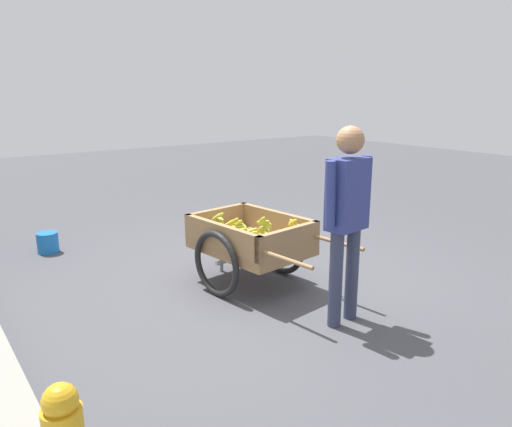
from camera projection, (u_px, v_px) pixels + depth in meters
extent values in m
plane|color=#47474C|center=(260.00, 288.00, 4.87)|extent=(24.00, 24.00, 0.00)
cube|color=#937047|center=(251.00, 246.00, 4.88)|extent=(1.19, 0.92, 0.10)
cube|color=#937047|center=(218.00, 220.00, 5.21)|extent=(0.15, 0.80, 0.24)
cube|color=#937047|center=(289.00, 241.00, 4.47)|extent=(0.15, 0.80, 0.24)
cube|color=#937047|center=(221.00, 237.00, 4.60)|extent=(1.10, 0.19, 0.24)
cube|color=#937047|center=(277.00, 223.00, 5.09)|extent=(1.10, 0.19, 0.24)
torus|color=black|center=(216.00, 264.00, 4.61)|extent=(0.64, 0.13, 0.64)
torus|color=black|center=(281.00, 244.00, 5.19)|extent=(0.64, 0.13, 0.64)
cylinder|color=#9E9EA8|center=(251.00, 253.00, 4.90)|extent=(0.14, 0.88, 0.04)
cylinder|color=#937047|center=(287.00, 260.00, 4.04)|extent=(0.55, 0.10, 0.04)
cylinder|color=#937047|center=(339.00, 243.00, 4.48)|extent=(0.55, 0.10, 0.04)
cylinder|color=#9E9EA8|center=(221.00, 256.00, 5.27)|extent=(0.04, 0.04, 0.35)
ellipsoid|color=gold|center=(297.00, 225.00, 4.77)|extent=(0.17, 0.12, 0.14)
ellipsoid|color=gold|center=(294.00, 224.00, 4.78)|extent=(0.18, 0.07, 0.05)
ellipsoid|color=gold|center=(292.00, 223.00, 4.79)|extent=(0.18, 0.07, 0.13)
ellipsoid|color=gold|center=(255.00, 236.00, 4.59)|extent=(0.18, 0.07, 0.15)
ellipsoid|color=gold|center=(254.00, 235.00, 4.59)|extent=(0.19, 0.06, 0.11)
ellipsoid|color=gold|center=(252.00, 234.00, 4.60)|extent=(0.18, 0.12, 0.05)
ellipsoid|color=gold|center=(251.00, 233.00, 4.60)|extent=(0.19, 0.06, 0.10)
ellipsoid|color=gold|center=(250.00, 232.00, 4.60)|extent=(0.18, 0.12, 0.13)
ellipsoid|color=gold|center=(253.00, 247.00, 4.45)|extent=(0.18, 0.11, 0.13)
ellipsoid|color=gold|center=(251.00, 245.00, 4.45)|extent=(0.19, 0.08, 0.05)
ellipsoid|color=gold|center=(250.00, 244.00, 4.46)|extent=(0.18, 0.06, 0.13)
ellipsoid|color=gold|center=(221.00, 220.00, 5.01)|extent=(0.18, 0.09, 0.14)
ellipsoid|color=gold|center=(219.00, 218.00, 5.02)|extent=(0.18, 0.05, 0.05)
ellipsoid|color=gold|center=(217.00, 217.00, 5.03)|extent=(0.17, 0.12, 0.14)
ellipsoid|color=gold|center=(245.00, 235.00, 4.86)|extent=(0.18, 0.13, 0.13)
ellipsoid|color=gold|center=(245.00, 234.00, 4.85)|extent=(0.19, 0.07, 0.10)
ellipsoid|color=gold|center=(243.00, 233.00, 4.86)|extent=(0.18, 0.07, 0.05)
ellipsoid|color=gold|center=(242.00, 232.00, 4.86)|extent=(0.19, 0.11, 0.10)
ellipsoid|color=gold|center=(241.00, 231.00, 4.86)|extent=(0.18, 0.08, 0.13)
ellipsoid|color=gold|center=(266.00, 225.00, 4.84)|extent=(0.18, 0.09, 0.13)
ellipsoid|color=gold|center=(265.00, 224.00, 4.84)|extent=(0.19, 0.08, 0.09)
ellipsoid|color=gold|center=(264.00, 223.00, 4.84)|extent=(0.19, 0.10, 0.05)
ellipsoid|color=gold|center=(263.00, 222.00, 4.84)|extent=(0.19, 0.07, 0.10)
ellipsoid|color=gold|center=(262.00, 221.00, 4.84)|extent=(0.18, 0.08, 0.15)
ellipsoid|color=gold|center=(239.00, 225.00, 5.13)|extent=(0.18, 0.09, 0.13)
ellipsoid|color=gold|center=(238.00, 225.00, 5.13)|extent=(0.19, 0.05, 0.09)
ellipsoid|color=gold|center=(237.00, 224.00, 5.13)|extent=(0.18, 0.13, 0.05)
ellipsoid|color=gold|center=(235.00, 222.00, 5.13)|extent=(0.19, 0.07, 0.11)
ellipsoid|color=gold|center=(234.00, 221.00, 5.13)|extent=(0.18, 0.06, 0.14)
ellipsoid|color=gold|center=(265.00, 234.00, 4.84)|extent=(0.18, 0.09, 0.14)
ellipsoid|color=gold|center=(263.00, 233.00, 4.85)|extent=(0.19, 0.09, 0.09)
ellipsoid|color=gold|center=(262.00, 232.00, 4.85)|extent=(0.18, 0.07, 0.05)
ellipsoid|color=gold|center=(261.00, 230.00, 4.85)|extent=(0.18, 0.13, 0.10)
ellipsoid|color=gold|center=(260.00, 229.00, 4.85)|extent=(0.18, 0.09, 0.14)
ellipsoid|color=gold|center=(243.00, 227.00, 4.93)|extent=(0.18, 0.07, 0.15)
ellipsoid|color=gold|center=(241.00, 225.00, 4.94)|extent=(0.18, 0.06, 0.05)
ellipsoid|color=gold|center=(239.00, 224.00, 4.95)|extent=(0.18, 0.07, 0.14)
ellipsoid|color=gold|center=(277.00, 241.00, 4.63)|extent=(0.17, 0.06, 0.15)
ellipsoid|color=gold|center=(275.00, 239.00, 4.63)|extent=(0.19, 0.11, 0.08)
ellipsoid|color=gold|center=(274.00, 238.00, 4.64)|extent=(0.19, 0.09, 0.09)
ellipsoid|color=gold|center=(272.00, 237.00, 4.64)|extent=(0.18, 0.09, 0.14)
ellipsoid|color=gold|center=(288.00, 240.00, 4.69)|extent=(0.18, 0.10, 0.15)
ellipsoid|color=gold|center=(286.00, 239.00, 4.70)|extent=(0.18, 0.13, 0.05)
ellipsoid|color=gold|center=(284.00, 237.00, 4.71)|extent=(0.17, 0.10, 0.15)
ellipsoid|color=gold|center=(233.00, 228.00, 5.05)|extent=(0.19, 0.07, 0.13)
ellipsoid|color=gold|center=(232.00, 227.00, 5.05)|extent=(0.18, 0.13, 0.10)
ellipsoid|color=gold|center=(231.00, 226.00, 5.05)|extent=(0.18, 0.05, 0.05)
ellipsoid|color=gold|center=(230.00, 225.00, 5.06)|extent=(0.19, 0.11, 0.10)
ellipsoid|color=gold|center=(229.00, 224.00, 5.06)|extent=(0.17, 0.11, 0.14)
ellipsoid|color=gold|center=(212.00, 228.00, 4.88)|extent=(0.18, 0.07, 0.14)
ellipsoid|color=gold|center=(210.00, 227.00, 4.89)|extent=(0.19, 0.09, 0.05)
ellipsoid|color=gold|center=(208.00, 225.00, 4.91)|extent=(0.17, 0.07, 0.15)
cylinder|color=#333851|center=(336.00, 280.00, 3.99)|extent=(0.11, 0.11, 0.81)
cylinder|color=#333851|center=(352.00, 273.00, 4.14)|extent=(0.11, 0.11, 0.81)
cube|color=navy|center=(348.00, 194.00, 3.89)|extent=(0.24, 0.36, 0.58)
sphere|color=#9E704C|center=(350.00, 140.00, 3.79)|extent=(0.22, 0.22, 0.22)
cylinder|color=navy|center=(330.00, 195.00, 3.74)|extent=(0.08, 0.10, 0.52)
cylinder|color=navy|center=(364.00, 187.00, 4.03)|extent=(0.08, 0.11, 0.52)
sphere|color=gold|center=(60.00, 401.00, 2.14)|extent=(0.16, 0.16, 0.16)
cylinder|color=#1966B2|center=(48.00, 243.00, 5.90)|extent=(0.25, 0.25, 0.25)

